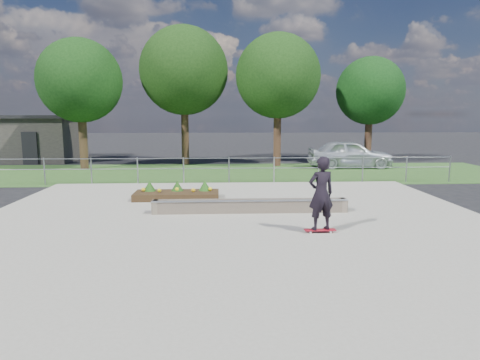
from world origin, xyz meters
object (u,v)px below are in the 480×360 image
at_px(grind_ledge, 250,206).
at_px(skateboarder, 321,194).
at_px(parked_car, 350,154).
at_px(planter_bed, 177,193).

xyz_separation_m(grind_ledge, skateboarder, (1.63, -2.36, 0.81)).
bearing_deg(parked_car, planter_bed, 135.14).
height_order(grind_ledge, planter_bed, planter_bed).
bearing_deg(grind_ledge, planter_bed, 136.94).
bearing_deg(parked_car, grind_ledge, 150.24).
relative_size(planter_bed, parked_car, 0.63).
relative_size(grind_ledge, planter_bed, 2.00).
bearing_deg(skateboarder, parked_car, 70.18).
bearing_deg(grind_ledge, skateboarder, -55.42).
height_order(skateboarder, parked_car, skateboarder).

